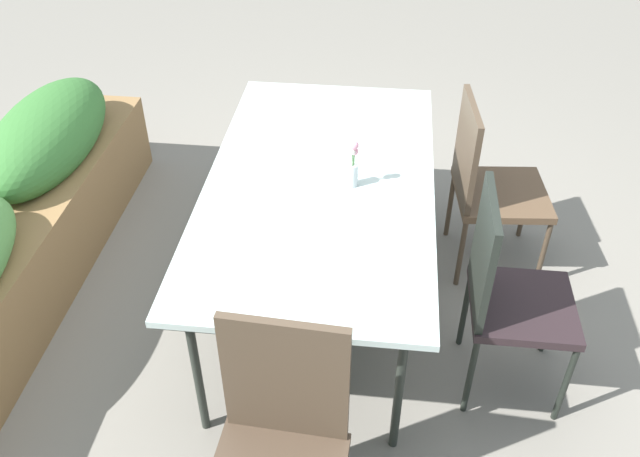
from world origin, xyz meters
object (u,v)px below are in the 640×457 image
object	(u,v)px
dining_table	(320,187)
flower_vase	(353,167)
chair_near_right	(487,180)
chair_end_left	(280,444)
chair_near_left	(506,289)
planter_box	(10,231)

from	to	relation	value
dining_table	flower_vase	bearing A→B (deg)	-98.91
dining_table	flower_vase	world-z (taller)	flower_vase
chair_near_right	chair_end_left	bearing A→B (deg)	-31.30
dining_table	flower_vase	size ratio (longest dim) A/B	8.13
chair_end_left	flower_vase	world-z (taller)	chair_end_left
dining_table	chair_end_left	distance (m)	1.26
dining_table	flower_vase	xyz separation A→B (m)	(-0.02, -0.15, 0.14)
flower_vase	chair_end_left	bearing A→B (deg)	173.32
chair_end_left	dining_table	bearing A→B (deg)	-86.56
chair_end_left	flower_vase	bearing A→B (deg)	-93.48
chair_near_left	planter_box	world-z (taller)	chair_near_left
chair_near_left	flower_vase	xyz separation A→B (m)	(0.40, 0.67, 0.29)
chair_near_right	chair_near_left	world-z (taller)	chair_near_left
chair_near_left	planter_box	bearing A→B (deg)	-98.36
chair_near_right	chair_end_left	xyz separation A→B (m)	(-1.67, 0.81, 0.02)
chair_near_right	chair_end_left	size ratio (longest dim) A/B	0.96
dining_table	planter_box	world-z (taller)	planter_box
chair_end_left	flower_vase	xyz separation A→B (m)	(1.22, -0.14, 0.30)
chair_end_left	chair_near_left	xyz separation A→B (m)	(0.82, -0.82, 0.01)
chair_end_left	planter_box	bearing A→B (deg)	-33.63
dining_table	planter_box	size ratio (longest dim) A/B	0.74
chair_near_left	flower_vase	size ratio (longest dim) A/B	4.30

